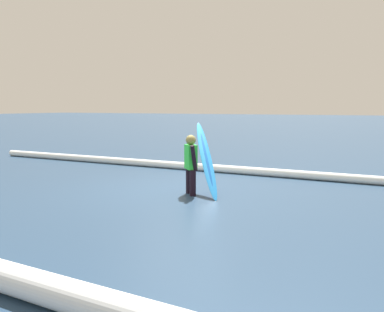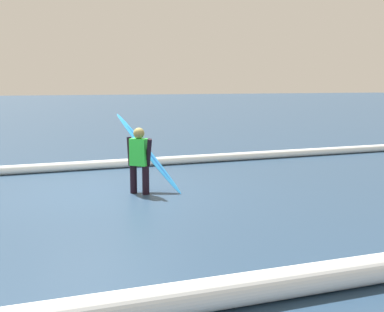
# 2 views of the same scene
# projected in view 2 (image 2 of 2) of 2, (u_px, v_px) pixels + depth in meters

# --- Properties ---
(ground_plane) EXTENTS (174.72, 174.72, 0.00)m
(ground_plane) POSITION_uv_depth(u_px,v_px,m) (105.00, 191.00, 9.80)
(ground_plane) COLOR navy
(surfer) EXTENTS (0.39, 0.53, 1.32)m
(surfer) POSITION_uv_depth(u_px,v_px,m) (139.00, 157.00, 9.51)
(surfer) COLOR black
(surfer) RESTS_ON ground_plane
(surfboard) EXTENTS (1.18, 1.37, 1.57)m
(surfboard) POSITION_uv_depth(u_px,v_px,m) (148.00, 153.00, 9.83)
(surfboard) COLOR #268CE5
(surfboard) RESTS_ON ground_plane
(wave_crest_foreground) EXTENTS (21.97, 0.53, 0.23)m
(wave_crest_foreground) POSITION_uv_depth(u_px,v_px,m) (162.00, 161.00, 12.96)
(wave_crest_foreground) COLOR white
(wave_crest_foreground) RESTS_ON ground_plane
(wave_crest_midground) EXTENTS (14.20, 0.90, 0.32)m
(wave_crest_midground) POSITION_uv_depth(u_px,v_px,m) (130.00, 307.00, 4.38)
(wave_crest_midground) COLOR white
(wave_crest_midground) RESTS_ON ground_plane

